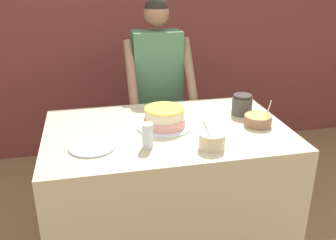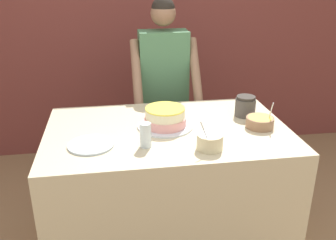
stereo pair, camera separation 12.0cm
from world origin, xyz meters
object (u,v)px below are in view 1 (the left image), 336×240
frosting_bowl_white (212,140)px  drinking_glass (148,135)px  person_baker (157,80)px  cake (164,118)px  frosting_bowl_yellow (258,120)px  stoneware_jar (242,105)px  ceramic_plate (92,147)px

frosting_bowl_white → drinking_glass: frosting_bowl_white is taller
person_baker → cake: 0.81m
cake → frosting_bowl_yellow: frosting_bowl_yellow is taller
cake → frosting_bowl_white: bearing=-59.9°
person_baker → stoneware_jar: person_baker is taller
person_baker → stoneware_jar: 0.82m
stoneware_jar → cake: bearing=-169.2°
stoneware_jar → drinking_glass: bearing=-153.0°
drinking_glass → stoneware_jar: 0.78m
frosting_bowl_yellow → frosting_bowl_white: bearing=-147.6°
cake → frosting_bowl_white: frosting_bowl_white is taller
ceramic_plate → stoneware_jar: bearing=16.7°
frosting_bowl_white → drinking_glass: bearing=165.8°
frosting_bowl_white → stoneware_jar: 0.57m
ceramic_plate → cake: bearing=23.6°
drinking_glass → frosting_bowl_yellow: bearing=12.2°
person_baker → drinking_glass: person_baker is taller
frosting_bowl_yellow → drinking_glass: size_ratio=1.24×
frosting_bowl_yellow → person_baker: bearing=117.7°
frosting_bowl_yellow → drinking_glass: bearing=-167.8°
person_baker → ceramic_plate: 1.14m
person_baker → frosting_bowl_yellow: person_baker is taller
drinking_glass → stoneware_jar: (0.70, 0.36, -0.00)m
frosting_bowl_white → stoneware_jar: size_ratio=1.28×
person_baker → cake: person_baker is taller
person_baker → frosting_bowl_white: size_ratio=9.38×
person_baker → frosting_bowl_white: 1.14m
person_baker → frosting_bowl_yellow: size_ratio=9.48×
cake → frosting_bowl_white: (0.20, -0.34, -0.01)m
person_baker → cake: bearing=-97.7°
cake → stoneware_jar: size_ratio=2.52×
frosting_bowl_yellow → ceramic_plate: 1.03m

